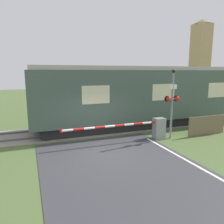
# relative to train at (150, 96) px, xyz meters

# --- Properties ---
(ground_plane) EXTENTS (80.00, 80.00, 0.00)m
(ground_plane) POSITION_rel_train_xyz_m (-4.54, -3.87, -2.00)
(ground_plane) COLOR #4C6033
(track_bed) EXTENTS (36.00, 3.20, 0.13)m
(track_bed) POSITION_rel_train_xyz_m (-4.54, 0.00, -1.98)
(track_bed) COLOR gray
(track_bed) RESTS_ON ground_plane
(train) EXTENTS (15.56, 3.16, 3.91)m
(train) POSITION_rel_train_xyz_m (0.00, 0.00, 0.00)
(train) COLOR black
(train) RESTS_ON ground_plane
(crossing_barrier) EXTENTS (5.64, 0.44, 1.10)m
(crossing_barrier) POSITION_rel_train_xyz_m (-1.58, -2.92, -1.38)
(crossing_barrier) COLOR gray
(crossing_barrier) RESTS_ON ground_plane
(signal_post) EXTENTS (0.86, 0.26, 3.70)m
(signal_post) POSITION_rel_train_xyz_m (-0.56, -3.22, 0.09)
(signal_post) COLOR gray
(signal_post) RESTS_ON ground_plane
(distant_building) EXTENTS (3.07, 3.07, 12.99)m
(distant_building) POSITION_rel_train_xyz_m (22.78, 20.47, 4.57)
(distant_building) COLOR tan
(distant_building) RESTS_ON ground_plane
(roadside_fence) EXTENTS (2.55, 0.06, 1.10)m
(roadside_fence) POSITION_rel_train_xyz_m (1.80, -3.37, -1.45)
(roadside_fence) COLOR #726047
(roadside_fence) RESTS_ON ground_plane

